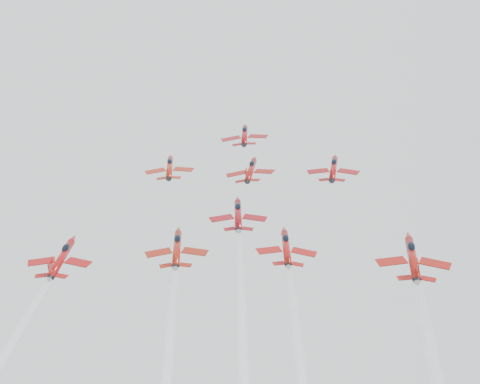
{
  "coord_description": "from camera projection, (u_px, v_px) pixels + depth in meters",
  "views": [
    {
      "loc": [
        10.11,
        -109.32,
        137.67
      ],
      "look_at": [
        0.0,
        2.0,
        167.16
      ],
      "focal_mm": 50.0,
      "sensor_mm": 36.0,
      "label": 1
    }
  ],
  "objects": [
    {
      "name": "jet_lead",
      "position": [
        245.0,
        135.0,
        142.08
      ],
      "size": [
        10.07,
        12.09,
        10.04
      ],
      "rotation": [
        0.7,
        -0.06,
        0.0
      ],
      "color": "maroon"
    },
    {
      "name": "jet_row2_left",
      "position": [
        170.0,
        167.0,
        128.16
      ],
      "size": [
        9.4,
        11.28,
        9.37
      ],
      "rotation": [
        0.7,
        -0.07,
        0.11
      ],
      "color": "#A3200F"
    },
    {
      "name": "jet_row2_center",
      "position": [
        251.0,
        169.0,
        124.82
      ],
      "size": [
        9.26,
        11.12,
        9.24
      ],
      "rotation": [
        0.7,
        -0.03,
        -0.12
      ],
      "color": "maroon"
    },
    {
      "name": "jet_row2_right",
      "position": [
        333.0,
        168.0,
        123.17
      ],
      "size": [
        9.64,
        11.57,
        9.62
      ],
      "rotation": [
        0.7,
        0.07,
        -0.09
      ],
      "color": "maroon"
    }
  ]
}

